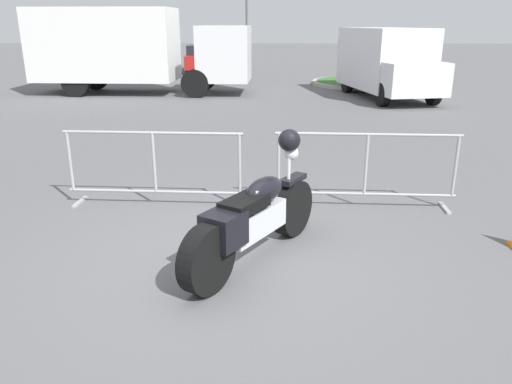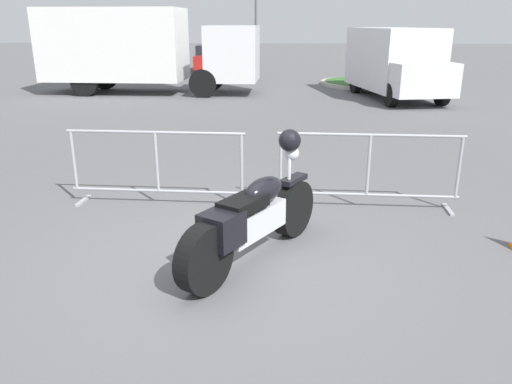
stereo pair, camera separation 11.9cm
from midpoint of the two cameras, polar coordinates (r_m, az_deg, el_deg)
The scene contains 11 objects.
ground_plane at distance 5.55m, azimuth -3.61°, elevation -7.79°, with size 120.00×120.00×0.00m, color #5B5B5E.
motorcycle at distance 5.36m, azimuth -0.79°, elevation -2.81°, with size 1.38×2.12×1.33m.
crowd_barrier_near at distance 7.15m, azimuth -12.01°, elevation 2.78°, with size 2.51×0.51×1.07m.
crowd_barrier_far at distance 7.05m, azimuth 11.96°, elevation 2.55°, with size 2.51×0.51×1.07m.
box_truck at distance 19.20m, azimuth -14.37°, elevation 15.73°, with size 7.74×2.39×2.98m.
delivery_van at distance 18.14m, azimuth 14.51°, elevation 14.32°, with size 2.91×5.29×2.31m.
parked_car_white at distance 28.80m, azimuth -18.28°, elevation 14.42°, with size 2.10×4.37×1.44m.
parked_car_blue at distance 27.84m, azimuth -12.47°, elevation 14.82°, with size 2.16×4.48×1.47m.
parked_car_red at distance 27.27m, azimuth -6.25°, elevation 14.96°, with size 2.01×4.18×1.37m.
pedestrian at distance 22.24m, azimuth -2.02°, elevation 14.78°, with size 0.48×0.48×1.69m.
planter_island at distance 21.72m, azimuth 12.79°, elevation 12.68°, with size 4.57×4.57×1.19m.
Camera 1 is at (0.46, -4.94, 2.48)m, focal length 35.00 mm.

